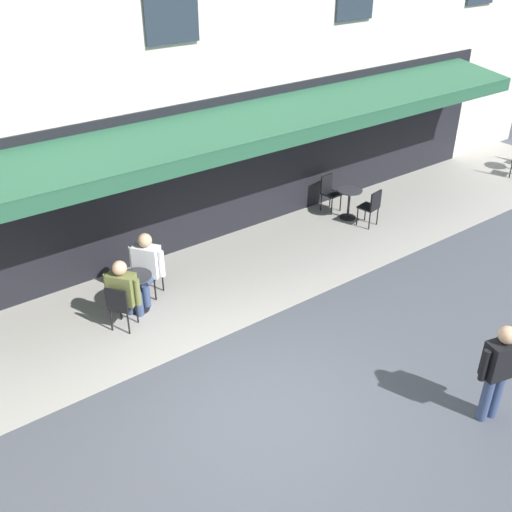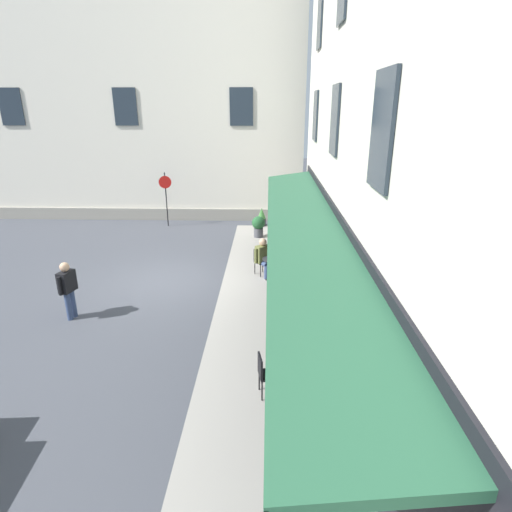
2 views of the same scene
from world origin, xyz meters
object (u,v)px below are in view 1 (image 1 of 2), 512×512
(cafe_table_mid_terrace, at_px, (137,288))
(cafe_chair_black_under_awning, at_px, (329,190))
(cafe_table_streetside, at_px, (349,200))
(seated_companion_in_white, at_px, (145,266))
(cafe_chair_black_corner_right, at_px, (372,205))
(walking_pedestrian_in_black, at_px, (499,367))
(cafe_chair_black_corner_left, at_px, (120,304))
(seated_patron_in_olive, at_px, (125,290))
(cafe_chair_black_near_door, at_px, (151,268))

(cafe_table_mid_terrace, bearing_deg, cafe_chair_black_under_awning, -169.28)
(cafe_table_streetside, height_order, seated_companion_in_white, seated_companion_in_white)
(cafe_table_mid_terrace, distance_m, cafe_chair_black_corner_right, 5.99)
(cafe_chair_black_corner_right, height_order, walking_pedestrian_in_black, walking_pedestrian_in_black)
(cafe_chair_black_corner_left, distance_m, cafe_chair_black_corner_right, 6.49)
(cafe_chair_black_corner_left, relative_size, cafe_chair_black_under_awning, 1.00)
(cafe_chair_black_under_awning, distance_m, seated_companion_in_white, 5.52)
(cafe_chair_black_under_awning, bearing_deg, cafe_table_streetside, 97.09)
(cafe_chair_black_corner_right, xyz_separation_m, seated_patron_in_olive, (6.32, 0.10, 0.16))
(cafe_chair_black_corner_right, bearing_deg, cafe_chair_black_near_door, -5.52)
(cafe_chair_black_corner_right, height_order, seated_companion_in_white, seated_companion_in_white)
(cafe_chair_black_near_door, xyz_separation_m, seated_companion_in_white, (0.17, 0.13, 0.17))
(cafe_table_mid_terrace, relative_size, cafe_table_streetside, 1.00)
(cafe_chair_black_corner_left, relative_size, seated_companion_in_white, 0.67)
(cafe_table_mid_terrace, xyz_separation_m, cafe_table_streetside, (-5.87, -0.47, 0.00))
(cafe_chair_black_corner_left, relative_size, cafe_table_streetside, 1.21)
(cafe_chair_black_corner_left, relative_size, seated_patron_in_olive, 0.68)
(cafe_table_mid_terrace, distance_m, cafe_chair_black_near_door, 0.63)
(cafe_table_mid_terrace, height_order, cafe_chair_black_under_awning, cafe_chair_black_under_awning)
(cafe_table_streetside, relative_size, cafe_chair_black_under_awning, 0.82)
(cafe_table_mid_terrace, relative_size, cafe_chair_black_corner_left, 0.82)
(cafe_table_mid_terrace, relative_size, cafe_chair_black_near_door, 0.82)
(cafe_chair_black_under_awning, distance_m, walking_pedestrian_in_black, 7.24)
(cafe_chair_black_under_awning, xyz_separation_m, seated_patron_in_olive, (6.12, 1.35, 0.16))
(walking_pedestrian_in_black, bearing_deg, cafe_chair_black_near_door, -68.05)
(cafe_chair_black_near_door, height_order, cafe_table_streetside, cafe_chair_black_near_door)
(seated_patron_in_olive, bearing_deg, cafe_table_mid_terrace, -142.83)
(cafe_chair_black_near_door, bearing_deg, walking_pedestrian_in_black, 111.95)
(seated_companion_in_white, bearing_deg, cafe_chair_black_near_door, -143.40)
(cafe_table_streetside, distance_m, seated_patron_in_olive, 6.24)
(cafe_table_mid_terrace, relative_size, seated_companion_in_white, 0.55)
(cafe_chair_black_near_door, bearing_deg, cafe_table_streetside, -179.02)
(cafe_chair_black_under_awning, bearing_deg, seated_companion_in_white, 8.84)
(cafe_table_mid_terrace, distance_m, cafe_table_streetside, 5.89)
(cafe_chair_black_under_awning, relative_size, seated_companion_in_white, 0.67)
(cafe_table_mid_terrace, xyz_separation_m, walking_pedestrian_in_black, (-2.88, 5.52, 0.47))
(cafe_chair_black_corner_left, xyz_separation_m, cafe_chair_black_corner_right, (-6.49, -0.23, 0.00))
(seated_companion_in_white, bearing_deg, cafe_table_mid_terrace, 36.60)
(cafe_chair_black_corner_right, bearing_deg, cafe_chair_black_corner_left, 2.03)
(cafe_chair_black_corner_right, height_order, seated_patron_in_olive, seated_patron_in_olive)
(cafe_chair_black_near_door, height_order, cafe_chair_black_corner_right, same)
(cafe_chair_black_corner_right, height_order, cafe_chair_black_under_awning, same)
(cafe_chair_black_corner_left, height_order, cafe_chair_black_corner_right, same)
(cafe_chair_black_under_awning, relative_size, walking_pedestrian_in_black, 0.55)
(cafe_chair_black_near_door, relative_size, cafe_chair_black_under_awning, 1.00)
(cafe_table_streetside, bearing_deg, walking_pedestrian_in_black, 63.52)
(cafe_chair_black_corner_right, distance_m, cafe_chair_black_under_awning, 1.26)
(seated_patron_in_olive, bearing_deg, cafe_chair_black_corner_right, -179.10)
(cafe_chair_black_near_door, height_order, seated_patron_in_olive, seated_patron_in_olive)
(cafe_chair_black_near_door, distance_m, cafe_chair_black_corner_right, 5.50)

